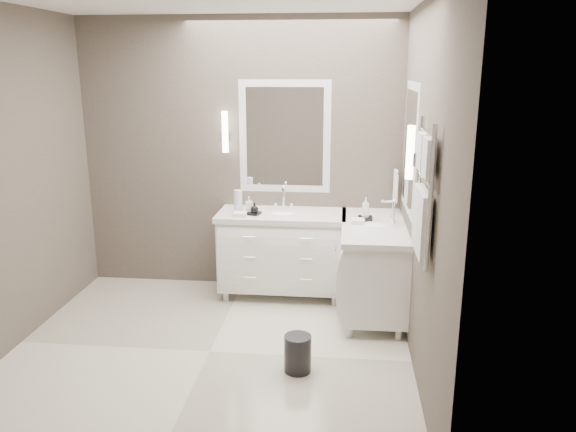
# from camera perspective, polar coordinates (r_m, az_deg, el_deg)

# --- Properties ---
(floor) EXTENTS (3.20, 3.00, 0.01)m
(floor) POSITION_cam_1_polar(r_m,az_deg,el_deg) (4.69, -7.94, -13.52)
(floor) COLOR silver
(floor) RESTS_ON ground
(wall_back) EXTENTS (3.20, 0.01, 2.70)m
(wall_back) POSITION_cam_1_polar(r_m,az_deg,el_deg) (5.66, -4.88, 6.07)
(wall_back) COLOR #514840
(wall_back) RESTS_ON floor
(wall_front) EXTENTS (3.20, 0.01, 2.70)m
(wall_front) POSITION_cam_1_polar(r_m,az_deg,el_deg) (2.83, -16.03, -3.50)
(wall_front) COLOR #514840
(wall_front) RESTS_ON floor
(wall_right) EXTENTS (0.01, 3.00, 2.70)m
(wall_right) POSITION_cam_1_polar(r_m,az_deg,el_deg) (4.13, 13.56, 2.38)
(wall_right) COLOR #514840
(wall_right) RESTS_ON floor
(vanity_back) EXTENTS (1.24, 0.59, 0.97)m
(vanity_back) POSITION_cam_1_polar(r_m,az_deg,el_deg) (5.53, -0.62, -3.31)
(vanity_back) COLOR white
(vanity_back) RESTS_ON floor
(vanity_right) EXTENTS (0.59, 1.24, 0.97)m
(vanity_right) POSITION_cam_1_polar(r_m,az_deg,el_deg) (5.20, 8.64, -4.70)
(vanity_right) COLOR white
(vanity_right) RESTS_ON floor
(mirror_back) EXTENTS (0.90, 0.02, 1.10)m
(mirror_back) POSITION_cam_1_polar(r_m,az_deg,el_deg) (5.56, -0.34, 8.03)
(mirror_back) COLOR white
(mirror_back) RESTS_ON wall_back
(mirror_right) EXTENTS (0.02, 0.90, 1.10)m
(mirror_right) POSITION_cam_1_polar(r_m,az_deg,el_deg) (4.87, 12.29, 6.72)
(mirror_right) COLOR white
(mirror_right) RESTS_ON wall_right
(sconce_back) EXTENTS (0.06, 0.06, 0.40)m
(sconce_back) POSITION_cam_1_polar(r_m,az_deg,el_deg) (5.58, -6.41, 8.41)
(sconce_back) COLOR white
(sconce_back) RESTS_ON wall_back
(sconce_right) EXTENTS (0.06, 0.06, 0.40)m
(sconce_right) POSITION_cam_1_polar(r_m,az_deg,el_deg) (4.29, 12.31, 6.22)
(sconce_right) COLOR white
(sconce_right) RESTS_ON wall_right
(towel_bar_corner) EXTENTS (0.03, 0.22, 0.30)m
(towel_bar_corner) POSITION_cam_1_polar(r_m,az_deg,el_deg) (5.49, 10.87, 3.09)
(towel_bar_corner) COLOR white
(towel_bar_corner) RESTS_ON wall_right
(towel_ladder) EXTENTS (0.06, 0.58, 0.90)m
(towel_ladder) POSITION_cam_1_polar(r_m,az_deg,el_deg) (3.72, 13.55, 1.71)
(towel_ladder) COLOR white
(towel_ladder) RESTS_ON wall_right
(waste_bin) EXTENTS (0.26, 0.26, 0.29)m
(waste_bin) POSITION_cam_1_polar(r_m,az_deg,el_deg) (4.32, 0.99, -13.79)
(waste_bin) COLOR black
(waste_bin) RESTS_ON floor
(amenity_tray_back) EXTENTS (0.18, 0.15, 0.02)m
(amenity_tray_back) POSITION_cam_1_polar(r_m,az_deg,el_deg) (5.38, -3.68, 0.30)
(amenity_tray_back) COLOR black
(amenity_tray_back) RESTS_ON vanity_back
(amenity_tray_right) EXTENTS (0.14, 0.18, 0.03)m
(amenity_tray_right) POSITION_cam_1_polar(r_m,az_deg,el_deg) (5.21, 7.84, -0.27)
(amenity_tray_right) COLOR black
(amenity_tray_right) RESTS_ON vanity_right
(water_bottle) EXTENTS (0.09, 0.09, 0.23)m
(water_bottle) POSITION_cam_1_polar(r_m,az_deg,el_deg) (5.40, -5.08, 1.45)
(water_bottle) COLOR silver
(water_bottle) RESTS_ON vanity_back
(soap_bottle_a) EXTENTS (0.08, 0.08, 0.14)m
(soap_bottle_a) POSITION_cam_1_polar(r_m,az_deg,el_deg) (5.38, -3.98, 1.21)
(soap_bottle_a) COLOR white
(soap_bottle_a) RESTS_ON amenity_tray_back
(soap_bottle_b) EXTENTS (0.09, 0.09, 0.10)m
(soap_bottle_b) POSITION_cam_1_polar(r_m,az_deg,el_deg) (5.33, -3.42, 0.83)
(soap_bottle_b) COLOR black
(soap_bottle_b) RESTS_ON amenity_tray_back
(soap_bottle_c) EXTENTS (0.08, 0.08, 0.19)m
(soap_bottle_c) POSITION_cam_1_polar(r_m,az_deg,el_deg) (5.19, 7.88, 0.86)
(soap_bottle_c) COLOR white
(soap_bottle_c) RESTS_ON amenity_tray_right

